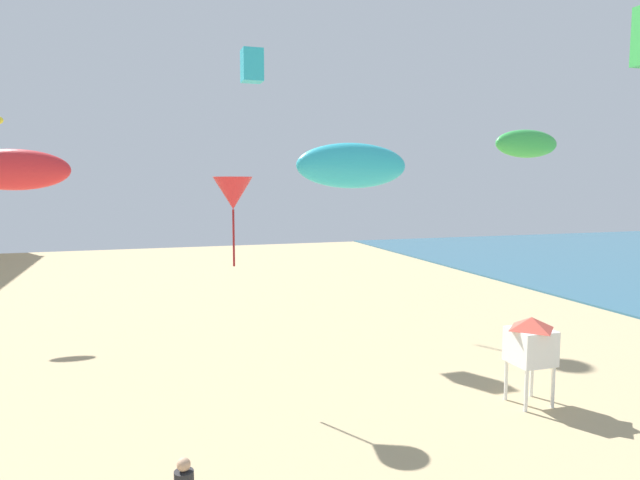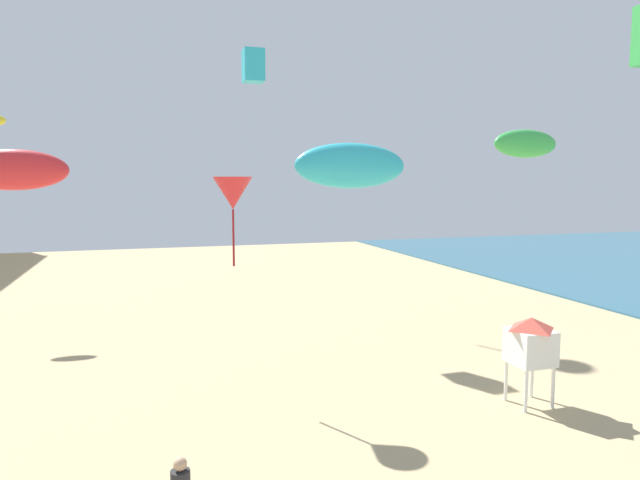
{
  "view_description": "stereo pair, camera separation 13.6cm",
  "coord_description": "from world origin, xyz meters",
  "px_view_note": "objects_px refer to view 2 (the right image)",
  "views": [
    {
      "loc": [
        -3.09,
        3.43,
        6.34
      ],
      "look_at": [
        2.44,
        20.64,
        4.5
      ],
      "focal_mm": 31.38,
      "sensor_mm": 36.0,
      "label": 1
    },
    {
      "loc": [
        -2.96,
        3.39,
        6.34
      ],
      "look_at": [
        2.44,
        20.64,
        4.5
      ],
      "focal_mm": 31.38,
      "sensor_mm": 36.0,
      "label": 2
    }
  ],
  "objects_px": {
    "kite_cyan_parafoil": "(351,166)",
    "kite_red_parafoil": "(12,170)",
    "lifeguard_stand": "(531,342)",
    "kite_green_parafoil": "(525,144)",
    "kite_cyan_box": "(253,66)",
    "kite_red_delta": "(233,193)"
  },
  "relations": [
    {
      "from": "lifeguard_stand",
      "to": "kite_cyan_box",
      "type": "height_order",
      "value": "kite_cyan_box"
    },
    {
      "from": "kite_cyan_parafoil",
      "to": "kite_red_parafoil",
      "type": "xyz_separation_m",
      "value": [
        -7.1,
        -0.26,
        -0.15
      ]
    },
    {
      "from": "kite_green_parafoil",
      "to": "kite_cyan_box",
      "type": "distance_m",
      "value": 15.18
    },
    {
      "from": "kite_red_parafoil",
      "to": "kite_cyan_parafoil",
      "type": "bearing_deg",
      "value": 2.1
    },
    {
      "from": "lifeguard_stand",
      "to": "kite_cyan_box",
      "type": "bearing_deg",
      "value": 125.51
    },
    {
      "from": "lifeguard_stand",
      "to": "kite_green_parafoil",
      "type": "distance_m",
      "value": 6.1
    },
    {
      "from": "lifeguard_stand",
      "to": "kite_green_parafoil",
      "type": "xyz_separation_m",
      "value": [
        -1.97,
        -2.02,
        5.41
      ]
    },
    {
      "from": "kite_green_parafoil",
      "to": "lifeguard_stand",
      "type": "bearing_deg",
      "value": 45.77
    },
    {
      "from": "kite_red_parafoil",
      "to": "kite_green_parafoil",
      "type": "relative_size",
      "value": 1.24
    },
    {
      "from": "lifeguard_stand",
      "to": "kite_cyan_parafoil",
      "type": "height_order",
      "value": "kite_cyan_parafoil"
    },
    {
      "from": "kite_cyan_parafoil",
      "to": "kite_cyan_box",
      "type": "height_order",
      "value": "kite_cyan_box"
    },
    {
      "from": "kite_red_delta",
      "to": "lifeguard_stand",
      "type": "bearing_deg",
      "value": -26.84
    },
    {
      "from": "kite_green_parafoil",
      "to": "kite_cyan_box",
      "type": "relative_size",
      "value": 1.17
    },
    {
      "from": "lifeguard_stand",
      "to": "kite_cyan_parafoil",
      "type": "relative_size",
      "value": 0.93
    },
    {
      "from": "lifeguard_stand",
      "to": "kite_cyan_parafoil",
      "type": "bearing_deg",
      "value": -163.8
    },
    {
      "from": "kite_cyan_box",
      "to": "lifeguard_stand",
      "type": "bearing_deg",
      "value": -65.11
    },
    {
      "from": "lifeguard_stand",
      "to": "kite_red_parafoil",
      "type": "relative_size",
      "value": 1.25
    },
    {
      "from": "kite_red_delta",
      "to": "kite_cyan_parafoil",
      "type": "bearing_deg",
      "value": -64.91
    },
    {
      "from": "kite_red_delta",
      "to": "kite_cyan_parafoil",
      "type": "xyz_separation_m",
      "value": [
        2.11,
        -4.51,
        0.72
      ]
    },
    {
      "from": "kite_cyan_parafoil",
      "to": "kite_red_parafoil",
      "type": "bearing_deg",
      "value": -177.9
    },
    {
      "from": "kite_red_delta",
      "to": "kite_cyan_parafoil",
      "type": "height_order",
      "value": "kite_cyan_parafoil"
    },
    {
      "from": "kite_cyan_parafoil",
      "to": "kite_cyan_box",
      "type": "bearing_deg",
      "value": 89.53
    }
  ]
}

